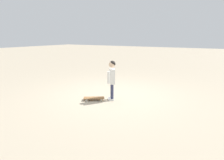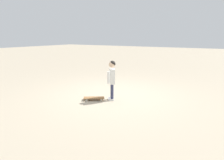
{
  "view_description": "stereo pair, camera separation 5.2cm",
  "coord_description": "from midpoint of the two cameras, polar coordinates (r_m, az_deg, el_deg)",
  "views": [
    {
      "loc": [
        -2.79,
        4.77,
        1.7
      ],
      "look_at": [
        -0.2,
        0.39,
        0.55
      ],
      "focal_mm": 31.63,
      "sensor_mm": 36.0,
      "label": 1
    },
    {
      "loc": [
        -2.84,
        4.74,
        1.7
      ],
      "look_at": [
        -0.2,
        0.39,
        0.55
      ],
      "focal_mm": 31.63,
      "sensor_mm": 36.0,
      "label": 2
    }
  ],
  "objects": [
    {
      "name": "skateboard",
      "position": [
        5.34,
        -4.95,
        -5.22
      ],
      "size": [
        0.57,
        0.46,
        0.07
      ],
      "color": "olive",
      "rests_on": "ground"
    },
    {
      "name": "child_person",
      "position": [
        5.19,
        0.28,
        1.15
      ],
      "size": [
        0.27,
        0.41,
        1.06
      ],
      "color": "#2D3351",
      "rests_on": "ground"
    },
    {
      "name": "ground_plane",
      "position": [
        5.78,
        0.58,
        -4.36
      ],
      "size": [
        50.0,
        50.0,
        0.0
      ],
      "primitive_type": "plane",
      "color": "tan"
    }
  ]
}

